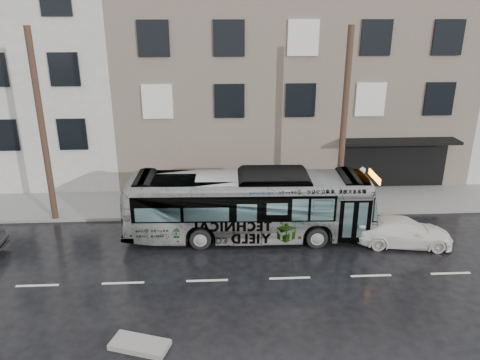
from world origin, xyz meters
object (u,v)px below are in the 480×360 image
at_px(bus, 249,205).
at_px(utility_pole_front, 344,125).
at_px(white_sedan, 403,232).
at_px(utility_pole_rear, 42,129).
at_px(sign_post, 360,189).

bearing_deg(bus, utility_pole_front, -63.10).
bearing_deg(white_sedan, utility_pole_rear, 86.40).
bearing_deg(utility_pole_rear, white_sedan, -11.54).
distance_m(utility_pole_rear, sign_post, 15.46).
distance_m(utility_pole_rear, white_sedan, 16.92).
bearing_deg(utility_pole_front, utility_pole_rear, 180.00).
bearing_deg(bus, white_sedan, -97.60).
bearing_deg(bus, sign_post, -67.46).
height_order(sign_post, bus, bus).
distance_m(utility_pole_front, utility_pole_rear, 14.00).
distance_m(utility_pole_front, white_sedan, 5.62).
distance_m(sign_post, white_sedan, 3.52).
relative_size(utility_pole_front, bus, 0.81).
height_order(utility_pole_front, sign_post, utility_pole_front).
xyz_separation_m(utility_pole_rear, bus, (9.36, -2.17, -3.11)).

